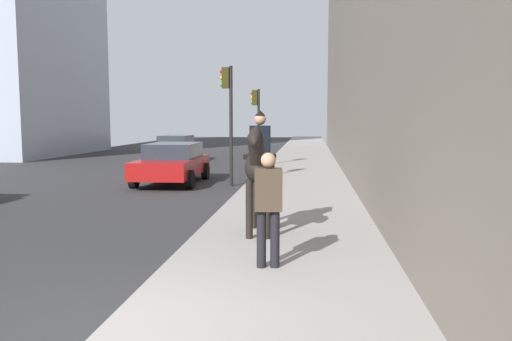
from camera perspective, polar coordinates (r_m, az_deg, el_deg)
The scene contains 6 objects.
mounted_horse_near at distance 9.52m, azimuth 0.40°, elevation 0.64°, with size 2.15×0.61×2.35m.
pedestrian_greeting at distance 7.40m, azimuth 1.39°, elevation -3.57°, with size 0.30×0.43×1.70m.
car_near_lane at distance 27.70m, azimuth -8.87°, elevation 2.50°, with size 4.30×1.99×1.44m.
car_mid_lane at distance 18.41m, azimuth -9.38°, elevation 0.92°, with size 4.54×2.18×1.44m.
traffic_light_near_curb at distance 17.38m, azimuth -3.12°, elevation 7.21°, with size 0.20×0.44×4.10m.
traffic_light_far_curb at distance 23.64m, azimuth 0.07°, elevation 6.24°, with size 0.20×0.44×3.69m.
Camera 1 is at (-4.82, -2.20, 2.30)m, focal length 35.50 mm.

